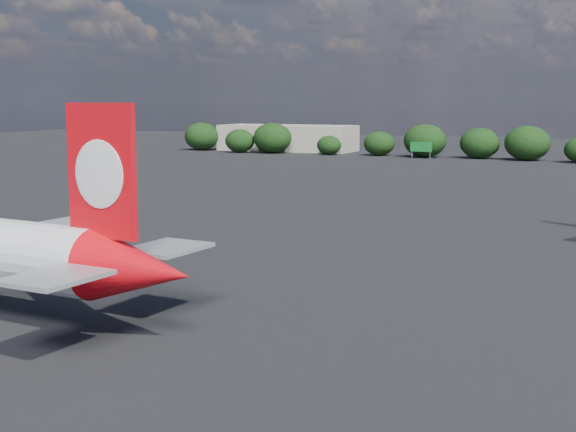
% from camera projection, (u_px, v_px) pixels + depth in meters
% --- Properties ---
extents(ground, '(500.00, 500.00, 0.00)m').
position_uv_depth(ground, '(326.00, 221.00, 105.99)').
color(ground, black).
rests_on(ground, ground).
extents(terminal_building, '(42.00, 16.00, 8.00)m').
position_uv_depth(terminal_building, '(288.00, 138.00, 250.93)').
color(terminal_building, '#A49B8D').
rests_on(terminal_building, ground).
extents(highway_sign, '(6.00, 0.30, 4.50)m').
position_uv_depth(highway_sign, '(421.00, 147.00, 217.55)').
color(highway_sign, '#156927').
rests_on(highway_sign, ground).
extents(billboard_yellow, '(5.00, 0.30, 5.50)m').
position_uv_depth(billboard_yellow, '(539.00, 146.00, 210.69)').
color(billboard_yellow, yellow).
rests_on(billboard_yellow, ground).
extents(horizon_treeline, '(203.44, 14.36, 9.19)m').
position_uv_depth(horizon_treeline, '(501.00, 145.00, 212.69)').
color(horizon_treeline, black).
rests_on(horizon_treeline, ground).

